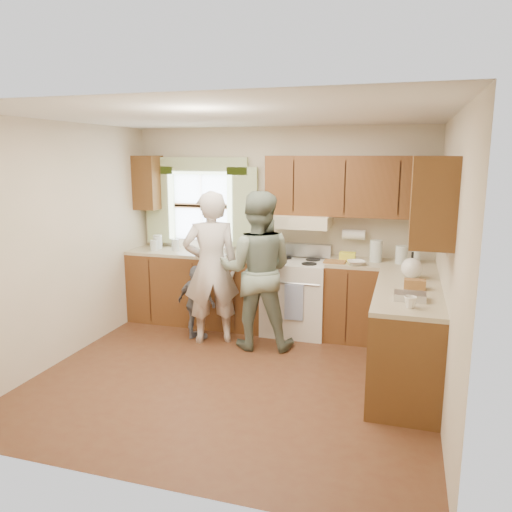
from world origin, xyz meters
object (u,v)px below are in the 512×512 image
(woman_left, at_px, (211,268))
(child, at_px, (197,303))
(woman_right, at_px, (257,271))
(stove, at_px, (296,295))

(woman_left, xyz_separation_m, child, (-0.19, 0.00, -0.44))
(woman_left, relative_size, woman_right, 1.00)
(woman_left, bearing_deg, stove, -172.56)
(stove, bearing_deg, woman_left, -146.27)
(woman_right, bearing_deg, stove, -129.39)
(stove, distance_m, woman_right, 0.79)
(stove, distance_m, child, 1.22)
(woman_right, distance_m, child, 0.86)
(child, bearing_deg, woman_left, -166.10)
(woman_right, bearing_deg, child, -10.29)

